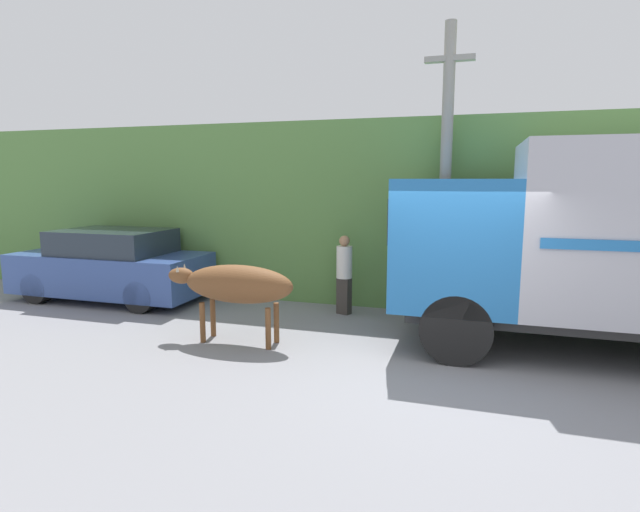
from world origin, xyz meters
name	(u,v)px	position (x,y,z in m)	size (l,w,h in m)	color
ground_plane	(444,372)	(0.00, 0.00, 0.00)	(60.00, 60.00, 0.00)	gray
hillside_embankment	(462,208)	(0.00, 6.58, 1.93)	(32.00, 6.71, 3.87)	#568442
cargo_truck	(613,240)	(2.27, 1.42, 1.78)	(6.07, 2.40, 3.21)	#2D2D2D
brown_cow	(236,285)	(-3.35, 0.35, 0.97)	(2.23, 0.63, 1.29)	brown
parked_suv	(111,266)	(-7.33, 2.19, 0.76)	(4.25, 1.77, 1.57)	#334C8C
pedestrian_on_hill	(344,271)	(-2.10, 2.57, 0.87)	(0.39, 0.39, 1.57)	#38332D
utility_pole	(446,168)	(-0.24, 2.94, 2.86)	(0.90, 0.21, 5.49)	gray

